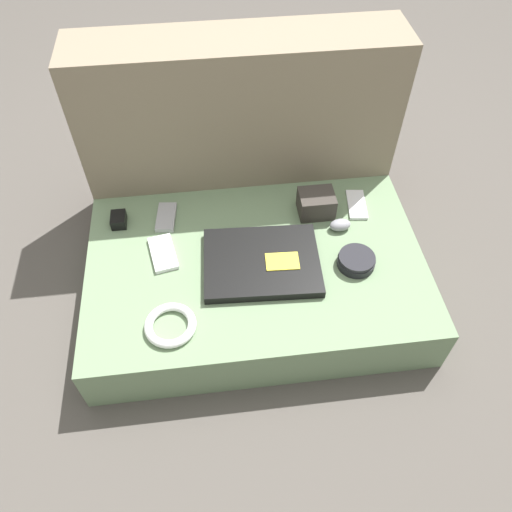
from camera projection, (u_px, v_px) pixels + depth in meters
ground_plane at (256, 293)px, 1.51m from camera, size 8.00×8.00×0.00m
couch_seat at (256, 278)px, 1.45m from camera, size 0.94×0.60×0.16m
couch_backrest at (240, 131)px, 1.53m from camera, size 0.94×0.20×0.59m
laptop at (262, 262)px, 1.36m from camera, size 0.33×0.26×0.03m
computer_mouse at (340, 225)px, 1.45m from camera, size 0.07×0.04×0.03m
speaker_puck at (356, 261)px, 1.36m from camera, size 0.10×0.10×0.03m
phone_silver at (166, 217)px, 1.48m from camera, size 0.07×0.12×0.01m
phone_black at (357, 205)px, 1.52m from camera, size 0.07×0.13×0.01m
phone_small at (163, 253)px, 1.39m from camera, size 0.09×0.14×0.01m
camera_pouch at (316, 204)px, 1.48m from camera, size 0.10×0.09×0.07m
charger_brick at (119, 220)px, 1.46m from camera, size 0.04×0.06×0.03m
cable_coil at (170, 325)px, 1.24m from camera, size 0.13×0.13×0.02m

